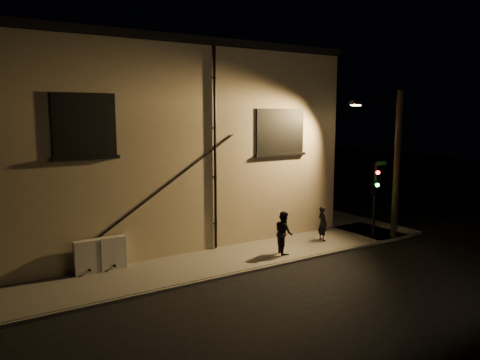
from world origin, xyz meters
TOP-DOWN VIEW (x-y plane):
  - ground at (0.00, 0.00)m, footprint 90.00×90.00m
  - sidewalk at (1.22, 4.39)m, footprint 21.00×16.00m
  - building at (-3.00, 8.99)m, footprint 16.20×12.23m
  - utility_cabinet at (-6.73, 2.70)m, footprint 1.85×0.31m
  - pedestrian_a at (2.88, 1.45)m, footprint 0.46×0.62m
  - pedestrian_b at (0.20, 0.84)m, footprint 0.89×1.01m
  - traffic_signal at (5.02, 0.46)m, footprint 1.32×2.07m
  - streetlamp_pole at (5.93, 0.16)m, footprint 2.02×1.38m

SIDE VIEW (x-z plane):
  - ground at x=0.00m, z-range 0.00..0.00m
  - sidewalk at x=1.22m, z-range 0.00..0.12m
  - utility_cabinet at x=-6.73m, z-range 0.12..1.34m
  - pedestrian_a at x=2.88m, z-range 0.12..1.67m
  - pedestrian_b at x=0.20m, z-range 0.12..1.87m
  - traffic_signal at x=5.02m, z-range 0.73..4.23m
  - streetlamp_pole at x=5.93m, z-range 0.24..7.05m
  - building at x=-3.00m, z-range 0.00..8.80m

